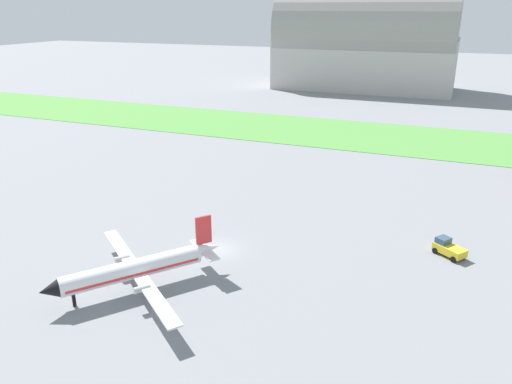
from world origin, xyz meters
name	(u,v)px	position (x,y,z in m)	size (l,w,h in m)	color
ground_plane	(220,249)	(0.00, 0.00, 0.00)	(600.00, 600.00, 0.00)	gray
grass_taxiway_strip	(339,133)	(0.00, 62.39, 0.04)	(360.00, 28.00, 0.08)	#549342
airplane_foreground_turboprop	(136,268)	(-3.84, -11.11, 2.38)	(17.90, 15.94, 6.51)	white
pushback_tug_near_gate	(448,248)	(25.36, 8.65, 0.91)	(3.97, 3.57, 1.95)	yellow
hangar_distant	(366,41)	(-7.52, 130.84, 16.17)	(59.95, 30.27, 35.28)	#BCB7B2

